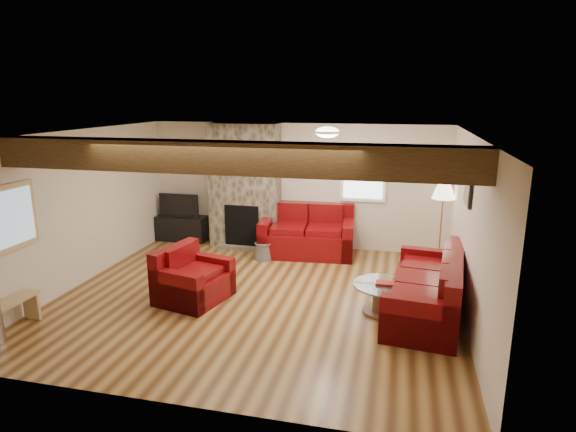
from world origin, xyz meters
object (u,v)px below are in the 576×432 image
(television, at_px, (181,205))
(floor_lamp, at_px, (443,196))
(tv_cabinet, at_px, (182,228))
(coffee_table, at_px, (384,298))
(armchair_red, at_px, (193,275))
(sofa_three, at_px, (426,284))
(loveseat, at_px, (307,231))

(television, relative_size, floor_lamp, 0.56)
(tv_cabinet, bearing_deg, coffee_table, -31.19)
(armchair_red, bearing_deg, tv_cabinet, 41.72)
(armchair_red, distance_m, floor_lamp, 4.48)
(sofa_three, relative_size, floor_lamp, 1.45)
(sofa_three, height_order, tv_cabinet, sofa_three)
(coffee_table, bearing_deg, floor_lamp, 67.58)
(television, bearing_deg, floor_lamp, -5.39)
(armchair_red, height_order, floor_lamp, floor_lamp)
(coffee_table, xyz_separation_m, tv_cabinet, (-4.36, 2.64, 0.05))
(coffee_table, distance_m, tv_cabinet, 5.10)
(sofa_three, height_order, loveseat, loveseat)
(tv_cabinet, xyz_separation_m, television, (0.00, 0.00, 0.52))
(loveseat, distance_m, television, 2.82)
(coffee_table, distance_m, television, 5.13)
(coffee_table, xyz_separation_m, floor_lamp, (0.89, 2.15, 1.11))
(loveseat, distance_m, tv_cabinet, 2.81)
(coffee_table, distance_m, floor_lamp, 2.57)
(sofa_three, bearing_deg, armchair_red, -77.80)
(tv_cabinet, height_order, television, television)
(loveseat, relative_size, television, 2.06)
(tv_cabinet, bearing_deg, loveseat, -6.14)
(armchair_red, xyz_separation_m, tv_cabinet, (-1.54, 2.84, -0.14))
(sofa_three, bearing_deg, loveseat, -129.33)
(loveseat, bearing_deg, armchair_red, -120.97)
(sofa_three, distance_m, floor_lamp, 2.23)
(sofa_three, height_order, floor_lamp, floor_lamp)
(loveseat, height_order, tv_cabinet, loveseat)
(sofa_three, xyz_separation_m, floor_lamp, (0.32, 2.02, 0.89))
(sofa_three, height_order, armchair_red, sofa_three)
(sofa_three, distance_m, coffee_table, 0.62)
(coffee_table, relative_size, television, 1.02)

